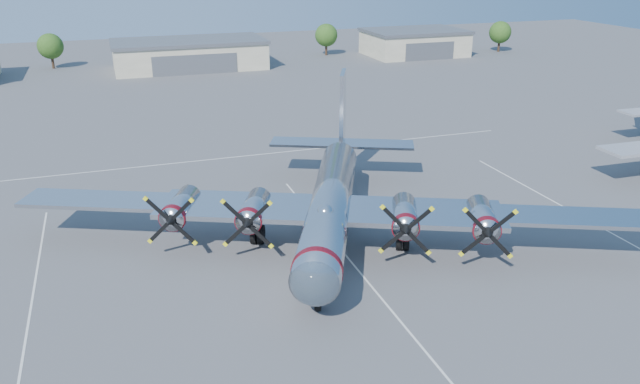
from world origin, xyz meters
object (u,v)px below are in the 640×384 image
object	(u,v)px
hangar_east	(414,42)
tree_far_east	(500,32)
tree_east	(326,35)
tree_west	(50,46)
main_bomber_b29	(331,235)
hangar_center	(189,54)

from	to	relation	value
hangar_east	tree_far_east	distance (m)	20.15
tree_east	tree_west	bearing A→B (deg)	177.92
tree_far_east	main_bomber_b29	size ratio (longest dim) A/B	0.14
tree_east	tree_far_east	bearing A→B (deg)	-11.89
hangar_east	main_bomber_b29	world-z (taller)	hangar_east
hangar_east	tree_far_east	bearing A→B (deg)	-5.61
tree_west	main_bomber_b29	xyz separation A→B (m)	(25.21, -87.44, -4.22)
hangar_center	main_bomber_b29	xyz separation A→B (m)	(0.21, -79.40, -2.71)
hangar_center	tree_east	world-z (taller)	tree_east
hangar_east	tree_east	world-z (taller)	tree_east
tree_east	tree_far_east	xyz separation A→B (m)	(38.00, -8.00, 0.00)
tree_west	tree_far_east	world-z (taller)	same
tree_far_east	main_bomber_b29	bearing A→B (deg)	-131.20
hangar_center	tree_west	xyz separation A→B (m)	(-25.00, 8.04, 1.51)
tree_west	tree_far_east	bearing A→B (deg)	-6.14
tree_west	hangar_center	bearing A→B (deg)	-17.82
hangar_center	hangar_east	xyz separation A→B (m)	(48.00, 0.00, 0.00)
tree_west	main_bomber_b29	bearing A→B (deg)	-73.92
tree_east	tree_far_east	world-z (taller)	same
hangar_center	tree_east	bearing A→B (deg)	11.38
hangar_east	tree_east	bearing A→B (deg)	161.46
tree_east	tree_far_east	size ratio (longest dim) A/B	1.00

